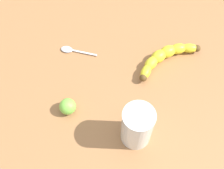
# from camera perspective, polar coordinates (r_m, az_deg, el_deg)

# --- Properties ---
(wooden_tabletop) EXTENTS (1.20, 1.20, 0.03)m
(wooden_tabletop) POSITION_cam_1_polar(r_m,az_deg,el_deg) (0.77, 5.30, -2.74)
(wooden_tabletop) COLOR #97653C
(wooden_tabletop) RESTS_ON ground
(banana) EXTENTS (0.21, 0.10, 0.04)m
(banana) POSITION_cam_1_polar(r_m,az_deg,el_deg) (0.82, 10.99, 5.77)
(banana) COLOR yellow
(banana) RESTS_ON wooden_tabletop
(smoothie_glass) EXTENTS (0.07, 0.07, 0.12)m
(smoothie_glass) POSITION_cam_1_polar(r_m,az_deg,el_deg) (0.65, 5.20, -8.73)
(smoothie_glass) COLOR silver
(smoothie_glass) RESTS_ON wooden_tabletop
(lime_fruit) EXTENTS (0.04, 0.04, 0.04)m
(lime_fruit) POSITION_cam_1_polar(r_m,az_deg,el_deg) (0.72, -9.19, -4.52)
(lime_fruit) COLOR #75C142
(lime_fruit) RESTS_ON wooden_tabletop
(teaspoon) EXTENTS (0.07, 0.11, 0.01)m
(teaspoon) POSITION_cam_1_polar(r_m,az_deg,el_deg) (0.84, -8.92, 7.13)
(teaspoon) COLOR silver
(teaspoon) RESTS_ON wooden_tabletop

